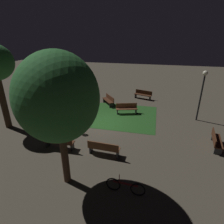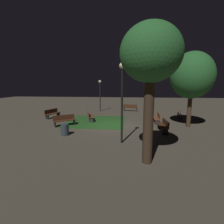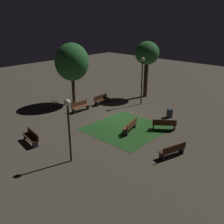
% 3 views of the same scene
% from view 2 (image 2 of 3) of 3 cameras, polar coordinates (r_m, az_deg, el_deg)
% --- Properties ---
extents(ground_plane, '(60.00, 60.00, 0.00)m').
position_cam_2_polar(ground_plane, '(13.90, -0.04, -4.73)').
color(ground_plane, '#4C4438').
extents(grass_lawn, '(5.43, 5.32, 0.01)m').
position_cam_2_polar(grass_lawn, '(15.56, -5.53, -3.20)').
color(grass_lawn, '#23511E').
rests_on(grass_lawn, ground).
extents(bench_path_side, '(1.81, 0.53, 0.88)m').
position_cam_2_polar(bench_path_side, '(12.65, 17.32, -4.38)').
color(bench_path_side, '#422314').
rests_on(bench_path_side, ground).
extents(bench_lawn_edge, '(1.82, 0.58, 0.88)m').
position_cam_2_polar(bench_lawn_edge, '(15.29, 15.27, -1.91)').
color(bench_lawn_edge, brown).
rests_on(bench_lawn_edge, ground).
extents(bench_corner, '(0.74, 1.85, 0.88)m').
position_cam_2_polar(bench_corner, '(21.33, 6.26, 1.56)').
color(bench_corner, '#422314').
rests_on(bench_corner, ground).
extents(bench_front_right, '(1.86, 1.00, 0.88)m').
position_cam_2_polar(bench_front_right, '(18.19, -19.84, -0.34)').
color(bench_front_right, '#422314').
rests_on(bench_front_right, ground).
extents(bench_by_lamp, '(1.86, 0.97, 0.88)m').
position_cam_2_polar(bench_by_lamp, '(15.79, -7.63, -1.30)').
color(bench_by_lamp, brown).
rests_on(bench_by_lamp, ground).
extents(bench_near_trees, '(1.47, 1.73, 0.88)m').
position_cam_2_polar(bench_near_trees, '(14.41, -16.02, -2.63)').
color(bench_near_trees, '#422314').
rests_on(bench_near_trees, ground).
extents(tree_left_canopy, '(3.27, 3.27, 5.91)m').
position_cam_2_polar(tree_left_canopy, '(14.50, 25.77, 11.22)').
color(tree_left_canopy, '#423021').
rests_on(tree_left_canopy, ground).
extents(tree_right_canopy, '(2.49, 2.49, 5.85)m').
position_cam_2_polar(tree_right_canopy, '(7.16, 13.14, 18.15)').
color(tree_right_canopy, '#38281C').
rests_on(tree_right_canopy, ground).
extents(lamp_post_plaza_west, '(0.36, 0.36, 3.92)m').
position_cam_2_polar(lamp_post_plaza_west, '(21.03, -4.14, 7.60)').
color(lamp_post_plaza_west, black).
rests_on(lamp_post_plaza_west, ground).
extents(lamp_post_near_wall, '(0.36, 0.36, 4.61)m').
position_cam_2_polar(lamp_post_near_wall, '(9.42, 3.49, 7.68)').
color(lamp_post_near_wall, black).
rests_on(lamp_post_near_wall, ground).
extents(trash_bin, '(0.53, 0.53, 0.76)m').
position_cam_2_polar(trash_bin, '(11.75, -15.90, -5.89)').
color(trash_bin, '#2D3842').
rests_on(trash_bin, ground).
extents(bicycle, '(1.74, 0.15, 0.93)m').
position_cam_2_polar(bicycle, '(17.42, 22.15, -1.36)').
color(bicycle, black).
rests_on(bicycle, ground).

